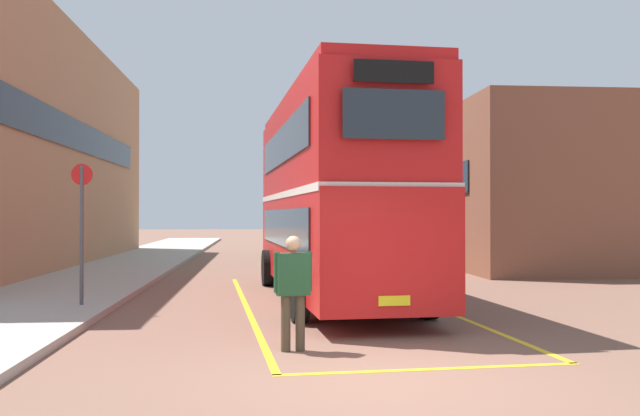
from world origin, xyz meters
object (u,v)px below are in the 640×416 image
Objects in this scene: single_deck_bus at (340,222)px; pedestrian_boarding at (293,284)px; bus_stop_sign at (82,221)px; double_decker_bus at (333,193)px.

pedestrian_boarding is (-3.16, -20.91, -0.66)m from single_deck_bus.
pedestrian_boarding is 6.14m from bus_stop_sign.
bus_stop_sign is at bearing -163.71° from double_decker_bus.
single_deck_bus is 21.16m from pedestrian_boarding.
single_deck_bus reaches higher than pedestrian_boarding.
double_decker_bus is 1.28× the size of single_deck_bus.
pedestrian_boarding is (-1.23, -6.01, -1.54)m from double_decker_bus.
bus_stop_sign is (-7.30, -16.47, 0.24)m from single_deck_bus.
single_deck_bus is at bearing 81.40° from pedestrian_boarding.
double_decker_bus is at bearing 78.46° from pedestrian_boarding.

